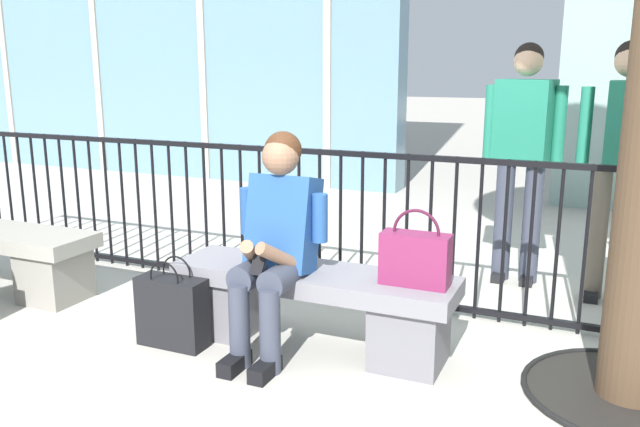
# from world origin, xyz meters

# --- Properties ---
(ground_plane) EXTENTS (60.00, 60.00, 0.00)m
(ground_plane) POSITION_xyz_m (0.00, 0.00, 0.00)
(ground_plane) COLOR #B2ADA3
(stone_bench) EXTENTS (1.60, 0.44, 0.45)m
(stone_bench) POSITION_xyz_m (0.00, 0.00, 0.27)
(stone_bench) COLOR slate
(stone_bench) RESTS_ON ground
(seated_person_with_phone) EXTENTS (0.52, 0.66, 1.21)m
(seated_person_with_phone) POSITION_xyz_m (-0.16, -0.13, 0.65)
(seated_person_with_phone) COLOR #383D4C
(seated_person_with_phone) RESTS_ON ground
(handbag_on_bench) EXTENTS (0.35, 0.14, 0.40)m
(handbag_on_bench) POSITION_xyz_m (0.58, -0.01, 0.60)
(handbag_on_bench) COLOR #7A234C
(handbag_on_bench) RESTS_ON stone_bench
(shopping_bag) EXTENTS (0.40, 0.16, 0.51)m
(shopping_bag) POSITION_xyz_m (-0.73, -0.30, 0.20)
(shopping_bag) COLOR black
(shopping_bag) RESTS_ON ground
(bystander_at_railing) EXTENTS (0.55, 0.31, 1.71)m
(bystander_at_railing) POSITION_xyz_m (0.89, 1.66, 1.00)
(bystander_at_railing) COLOR #383D4C
(bystander_at_railing) RESTS_ON ground
(bystander_further_back) EXTENTS (0.55, 0.39, 1.71)m
(bystander_further_back) POSITION_xyz_m (1.52, 1.49, 1.00)
(bystander_further_back) COLOR #6B6051
(bystander_further_back) RESTS_ON ground
(plaza_railing) EXTENTS (7.32, 0.04, 1.02)m
(plaza_railing) POSITION_xyz_m (-0.00, 0.79, 0.51)
(plaza_railing) COLOR black
(plaza_railing) RESTS_ON ground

